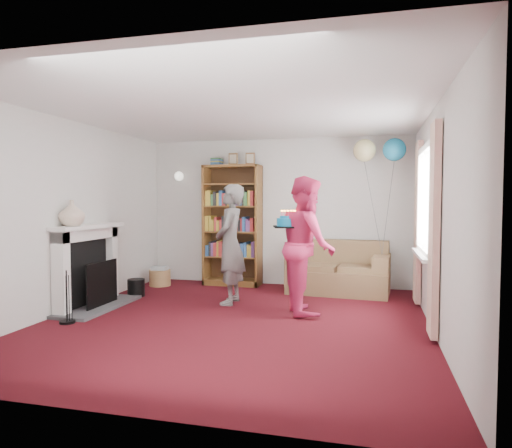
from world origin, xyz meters
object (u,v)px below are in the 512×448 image
(bookcase, at_px, (233,227))
(person_striped, at_px, (230,244))
(sofa, at_px, (339,273))
(birthday_cake, at_px, (289,222))
(person_magenta, at_px, (307,245))

(bookcase, height_order, person_striped, bookcase)
(sofa, distance_m, birthday_cake, 1.80)
(bookcase, relative_size, person_striped, 1.35)
(bookcase, relative_size, sofa, 1.47)
(bookcase, distance_m, birthday_cake, 2.16)
(birthday_cake, bearing_deg, person_magenta, 17.91)
(person_magenta, distance_m, birthday_cake, 0.38)
(bookcase, xyz_separation_m, sofa, (1.82, -0.24, -0.69))
(sofa, relative_size, person_magenta, 0.87)
(bookcase, relative_size, birthday_cake, 6.17)
(sofa, bearing_deg, birthday_cake, -105.31)
(person_striped, distance_m, person_magenta, 1.14)
(person_striped, xyz_separation_m, birthday_cake, (0.88, -0.31, 0.33))
(person_magenta, xyz_separation_m, birthday_cake, (-0.23, -0.07, 0.29))
(bookcase, distance_m, person_striped, 1.48)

